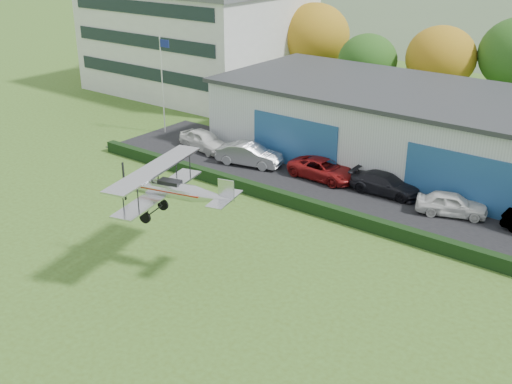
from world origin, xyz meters
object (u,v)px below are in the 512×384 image
Objects in this scene: car_3 at (386,184)px; car_1 at (249,154)px; flagpole at (163,76)px; car_0 at (204,140)px; car_4 at (452,204)px; biplane at (172,188)px; office_block at (197,39)px; car_2 at (323,169)px; hangar at (495,143)px.

car_1 is at bearing 94.16° from car_3.
flagpole is 1.68× the size of car_1.
car_0 is at bearing -13.60° from flagpole.
biplane reaches higher than car_4.
biplane is (24.54, -28.65, -0.78)m from office_block.
flagpole is at bearing 66.91° from car_1.
office_block is at bearing 52.68° from car_0.
car_1 is at bearing 101.52° from car_2.
office_block is at bearing 37.98° from car_1.
office_block is at bearing 61.98° from car_3.
biplane reaches higher than car_0.
flagpole is 11.11m from car_1.
hangar is at bearing 54.76° from biplane.
car_1 is at bearing -38.88° from office_block.
car_1 reaches higher than car_2.
biplane is (-8.51, -14.54, 3.68)m from car_4.
car_2 is at bearing -93.53° from car_1.
car_2 is at bearing -3.05° from flagpole.
car_1 is 1.03× the size of car_3.
hangar is 33.84m from office_block.
flagpole is 22.69m from biplane.
car_2 is at bearing -78.16° from car_0.
car_0 is at bearing -46.51° from office_block.
biplane reaches higher than car_1.
car_2 is at bearing -142.93° from hangar.
hangar is 1.97× the size of office_block.
biplane is (-3.95, -15.04, 3.71)m from car_3.
biplane is (16.42, -15.65, -0.35)m from flagpole.
flagpole reaches higher than car_1.
car_0 is at bearing 70.72° from car_4.
car_4 is (24.93, -1.12, -4.03)m from flagpole.
flagpole is 6.89m from car_0.
flagpole is (8.12, -13.00, -0.43)m from office_block.
car_4 is at bearing -98.73° from car_3.
biplane is at bearing -133.41° from car_0.
office_block is at bearing 116.70° from biplane.
biplane reaches higher than hangar.
biplane is at bearing -49.42° from office_block.
car_2 is at bearing 90.42° from car_3.
hangar reaches higher than car_2.
car_0 is at bearing 71.21° from car_1.
car_3 is at bearing 63.85° from car_4.
car_4 is (0.05, -7.09, -1.91)m from hangar.
car_4 is at bearing -2.56° from flagpole.
flagpole is (-24.88, -5.98, 2.13)m from hangar.
hangar reaches higher than car_0.
office_block is (-33.00, 7.02, 2.56)m from hangar.
car_0 is (-19.41, -7.30, -1.84)m from hangar.
car_0 is 10.39m from car_2.
car_1 is (-14.65, -7.77, -1.82)m from hangar.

